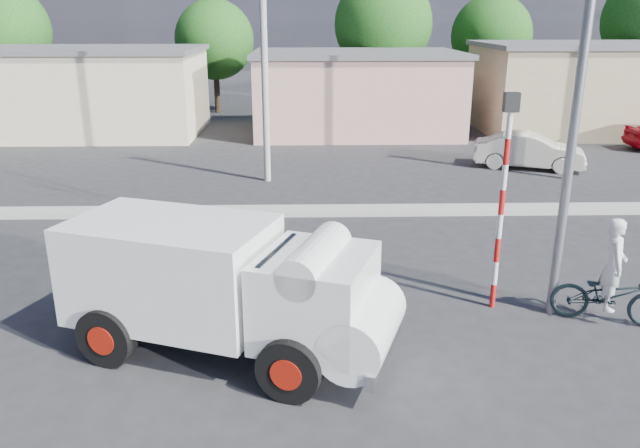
{
  "coord_description": "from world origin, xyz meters",
  "views": [
    {
      "loc": [
        -0.64,
        -10.07,
        5.7
      ],
      "look_at": [
        -0.31,
        3.08,
        1.3
      ],
      "focal_mm": 35.0,
      "sensor_mm": 36.0,
      "label": 1
    }
  ],
  "objects_px": {
    "bicycle": "(609,295)",
    "truck": "(229,286)",
    "car_cream": "(529,151)",
    "cyclist": "(612,279)",
    "streetlight": "(574,60)",
    "traffic_pole": "(504,185)"
  },
  "relations": [
    {
      "from": "cyclist",
      "to": "streetlight",
      "type": "relative_size",
      "value": 0.2
    },
    {
      "from": "truck",
      "to": "bicycle",
      "type": "xyz_separation_m",
      "value": [
        7.19,
        1.03,
        -0.75
      ]
    },
    {
      "from": "bicycle",
      "to": "cyclist",
      "type": "distance_m",
      "value": 0.35
    },
    {
      "from": "bicycle",
      "to": "car_cream",
      "type": "height_order",
      "value": "car_cream"
    },
    {
      "from": "car_cream",
      "to": "streetlight",
      "type": "xyz_separation_m",
      "value": [
        -4.0,
        -12.52,
        4.28
      ]
    },
    {
      "from": "bicycle",
      "to": "streetlight",
      "type": "distance_m",
      "value": 4.56
    },
    {
      "from": "truck",
      "to": "car_cream",
      "type": "bearing_deg",
      "value": 73.87
    },
    {
      "from": "truck",
      "to": "bicycle",
      "type": "bearing_deg",
      "value": 27.91
    },
    {
      "from": "truck",
      "to": "streetlight",
      "type": "relative_size",
      "value": 0.67
    },
    {
      "from": "car_cream",
      "to": "traffic_pole",
      "type": "relative_size",
      "value": 0.96
    },
    {
      "from": "bicycle",
      "to": "truck",
      "type": "bearing_deg",
      "value": 116.77
    },
    {
      "from": "bicycle",
      "to": "traffic_pole",
      "type": "distance_m",
      "value": 2.97
    },
    {
      "from": "car_cream",
      "to": "streetlight",
      "type": "relative_size",
      "value": 0.46
    },
    {
      "from": "car_cream",
      "to": "traffic_pole",
      "type": "distance_m",
      "value": 13.32
    },
    {
      "from": "truck",
      "to": "traffic_pole",
      "type": "relative_size",
      "value": 1.39
    },
    {
      "from": "cyclist",
      "to": "streetlight",
      "type": "height_order",
      "value": "streetlight"
    },
    {
      "from": "bicycle",
      "to": "streetlight",
      "type": "xyz_separation_m",
      "value": [
        -1.1,
        0.41,
        4.4
      ]
    },
    {
      "from": "car_cream",
      "to": "bicycle",
      "type": "bearing_deg",
      "value": -173.66
    },
    {
      "from": "truck",
      "to": "cyclist",
      "type": "xyz_separation_m",
      "value": [
        7.19,
        1.03,
        -0.39
      ]
    },
    {
      "from": "cyclist",
      "to": "streetlight",
      "type": "distance_m",
      "value": 4.22
    },
    {
      "from": "bicycle",
      "to": "car_cream",
      "type": "relative_size",
      "value": 0.51
    },
    {
      "from": "car_cream",
      "to": "traffic_pole",
      "type": "height_order",
      "value": "traffic_pole"
    }
  ]
}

